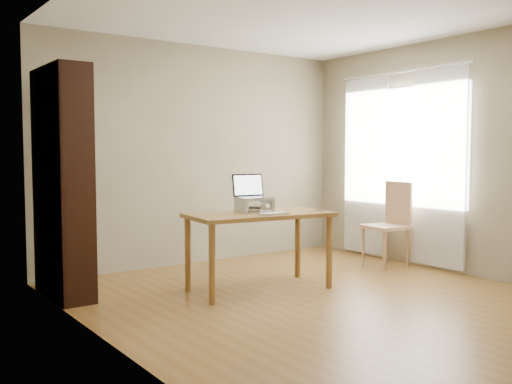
% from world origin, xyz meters
% --- Properties ---
extents(room, '(4.04, 4.54, 2.64)m').
position_xyz_m(room, '(0.03, 0.01, 1.30)').
color(room, brown).
rests_on(room, ground).
extents(bookshelf, '(0.30, 0.90, 2.10)m').
position_xyz_m(bookshelf, '(-1.83, 1.55, 1.05)').
color(bookshelf, black).
rests_on(bookshelf, ground).
extents(curtains, '(0.03, 1.90, 2.25)m').
position_xyz_m(curtains, '(1.92, 0.80, 1.17)').
color(curtains, white).
rests_on(curtains, ground).
extents(desk, '(1.45, 0.85, 0.75)m').
position_xyz_m(desk, '(-0.23, 0.70, 0.65)').
color(desk, brown).
rests_on(desk, ground).
extents(laptop_stand, '(0.32, 0.25, 0.13)m').
position_xyz_m(laptop_stand, '(-0.23, 0.78, 0.83)').
color(laptop_stand, silver).
rests_on(laptop_stand, desk).
extents(laptop, '(0.36, 0.32, 0.24)m').
position_xyz_m(laptop, '(-0.23, 0.84, 0.94)').
color(laptop, silver).
rests_on(laptop, laptop_stand).
extents(keyboard, '(0.29, 0.13, 0.02)m').
position_xyz_m(keyboard, '(-0.22, 0.48, 0.76)').
color(keyboard, silver).
rests_on(keyboard, desk).
extents(coaster, '(0.10, 0.10, 0.01)m').
position_xyz_m(coaster, '(0.38, 0.50, 0.75)').
color(coaster, '#56321D').
rests_on(coaster, desk).
extents(cat, '(0.25, 0.48, 0.15)m').
position_xyz_m(cat, '(-0.19, 0.81, 0.82)').
color(cat, '#413C33').
rests_on(cat, desk).
extents(chair, '(0.48, 0.48, 0.99)m').
position_xyz_m(chair, '(1.69, 0.74, 0.54)').
color(chair, '#A6815A').
rests_on(chair, ground).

